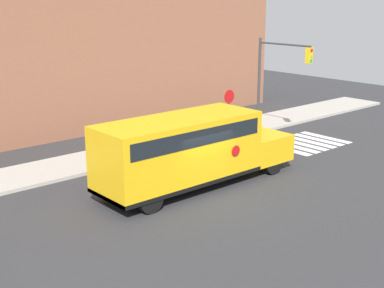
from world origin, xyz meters
name	(u,v)px	position (x,y,z in m)	size (l,w,h in m)	color
ground_plane	(201,194)	(0.00, 0.00, 0.00)	(60.00, 60.00, 0.00)	#333335
sidewalk_strip	(112,156)	(0.00, 6.50, 0.07)	(44.00, 3.00, 0.15)	#B2ADA3
building_backdrop	(44,46)	(0.00, 13.00, 4.93)	(32.00, 4.00, 9.86)	#935B42
crosswalk_stripes	(306,143)	(9.36, 2.00, 0.00)	(4.00, 3.20, 0.01)	white
school_bus	(188,148)	(0.05, 0.86, 1.69)	(9.15, 2.57, 3.00)	yellow
stop_sign	(229,106)	(6.83, 5.37, 1.82)	(0.73, 0.10, 2.72)	#38383A
traffic_light	(275,72)	(9.32, 4.29, 3.58)	(0.28, 3.60, 5.36)	#38383A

